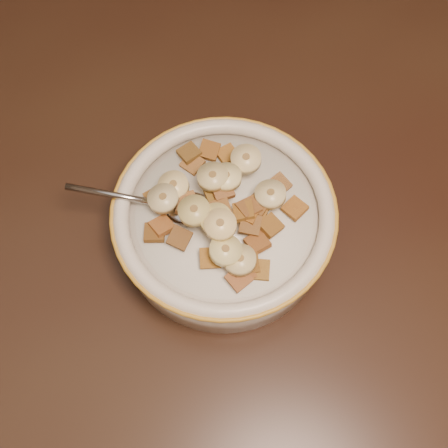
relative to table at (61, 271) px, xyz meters
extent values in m
cube|color=#422816|center=(0.00, 0.00, -0.78)|extent=(4.00, 4.50, 0.10)
cube|color=black|center=(0.00, 0.00, 0.00)|extent=(1.42, 0.93, 0.04)
cylinder|color=silver|center=(0.18, -0.02, 0.05)|extent=(0.22, 0.22, 0.05)
cylinder|color=white|center=(0.18, -0.02, 0.07)|extent=(0.18, 0.18, 0.00)
ellipsoid|color=gray|center=(0.15, 0.00, 0.08)|extent=(0.06, 0.06, 0.01)
cube|color=olive|center=(0.20, -0.09, 0.08)|extent=(0.03, 0.03, 0.01)
cube|color=brown|center=(0.15, -0.06, 0.08)|extent=(0.02, 0.02, 0.01)
cube|color=brown|center=(0.21, -0.03, 0.09)|extent=(0.03, 0.03, 0.01)
cube|color=brown|center=(0.20, -0.03, 0.09)|extent=(0.03, 0.03, 0.01)
cube|color=brown|center=(0.17, 0.06, 0.08)|extent=(0.03, 0.03, 0.01)
cube|color=brown|center=(0.20, -0.03, 0.09)|extent=(0.02, 0.02, 0.01)
cube|color=brown|center=(0.12, -0.02, 0.08)|extent=(0.03, 0.03, 0.01)
cube|color=brown|center=(0.18, -0.02, 0.10)|extent=(0.02, 0.02, 0.01)
cube|color=brown|center=(0.18, -0.09, 0.08)|extent=(0.03, 0.03, 0.01)
cube|color=brown|center=(0.15, -0.01, 0.09)|extent=(0.03, 0.03, 0.01)
cube|color=#93621D|center=(0.20, 0.05, 0.08)|extent=(0.02, 0.02, 0.01)
cube|color=brown|center=(0.21, -0.03, 0.09)|extent=(0.03, 0.03, 0.01)
cube|color=#995C2B|center=(0.15, 0.00, 0.09)|extent=(0.02, 0.02, 0.01)
cube|color=brown|center=(0.20, -0.06, 0.08)|extent=(0.02, 0.03, 0.01)
cube|color=brown|center=(0.18, -0.08, 0.08)|extent=(0.02, 0.02, 0.01)
cube|color=brown|center=(0.22, -0.05, 0.09)|extent=(0.03, 0.03, 0.01)
cube|color=#93602F|center=(0.24, 0.00, 0.08)|extent=(0.03, 0.03, 0.01)
cube|color=brown|center=(0.20, -0.04, 0.09)|extent=(0.03, 0.03, 0.01)
cube|color=brown|center=(0.19, -0.08, 0.08)|extent=(0.02, 0.02, 0.01)
cube|color=#8F5D1C|center=(0.25, -0.03, 0.08)|extent=(0.03, 0.03, 0.01)
cube|color=#995F1A|center=(0.20, -0.03, 0.09)|extent=(0.03, 0.03, 0.01)
cube|color=brown|center=(0.18, 0.00, 0.10)|extent=(0.02, 0.02, 0.01)
cube|color=brown|center=(0.18, 0.00, 0.09)|extent=(0.02, 0.02, 0.01)
cube|color=#996228|center=(0.18, -0.08, 0.08)|extent=(0.02, 0.02, 0.01)
cube|color=#613610|center=(0.11, -0.02, 0.08)|extent=(0.02, 0.03, 0.01)
cube|color=brown|center=(0.17, 0.05, 0.08)|extent=(0.03, 0.03, 0.01)
cube|color=brown|center=(0.19, 0.06, 0.08)|extent=(0.03, 0.03, 0.01)
cube|color=brown|center=(0.13, -0.03, 0.08)|extent=(0.03, 0.03, 0.01)
cube|color=brown|center=(0.12, 0.02, 0.08)|extent=(0.02, 0.02, 0.01)
cylinder|color=#EAE090|center=(0.23, -0.02, 0.09)|extent=(0.03, 0.03, 0.02)
cylinder|color=#CCC070|center=(0.18, 0.01, 0.10)|extent=(0.04, 0.04, 0.01)
cylinder|color=#FCDB97|center=(0.17, -0.04, 0.11)|extent=(0.04, 0.04, 0.01)
cylinder|color=beige|center=(0.18, -0.08, 0.09)|extent=(0.04, 0.04, 0.01)
cylinder|color=#EDDB7B|center=(0.17, -0.04, 0.10)|extent=(0.04, 0.04, 0.01)
cylinder|color=tan|center=(0.15, -0.02, 0.11)|extent=(0.04, 0.04, 0.01)
cylinder|color=beige|center=(0.14, 0.02, 0.09)|extent=(0.04, 0.04, 0.01)
cylinder|color=#D3C089|center=(0.13, 0.01, 0.09)|extent=(0.04, 0.04, 0.01)
cylinder|color=#EDE191|center=(0.22, 0.02, 0.10)|extent=(0.04, 0.04, 0.01)
cylinder|color=#EDDE8A|center=(0.19, 0.01, 0.10)|extent=(0.04, 0.04, 0.01)
cylinder|color=#F7EB95|center=(0.17, -0.07, 0.10)|extent=(0.03, 0.03, 0.01)
camera|label=1|loc=(0.11, -0.26, 0.58)|focal=45.00mm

